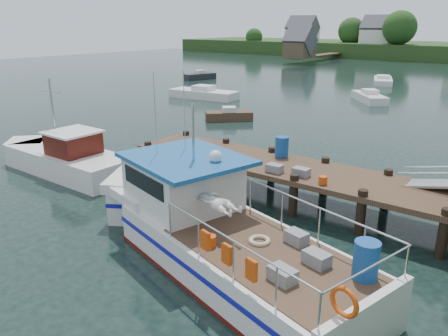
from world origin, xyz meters
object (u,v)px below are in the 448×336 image
Objects in this scene: work_boat at (64,157)px; moored_e at (200,76)px; moored_d at (383,80)px; dock at (443,173)px; lobster_boat at (210,227)px; moored_rowboat at (229,115)px; moored_a at (204,94)px; moored_b at (369,97)px.

moored_e is at bearing 119.79° from work_boat.
work_boat reaches higher than moored_d.
dock is 3.78× the size of moored_e.
lobster_boat reaches higher than moored_rowboat.
moored_rowboat is at bearing -26.62° from moored_a.
dock is 5.16× the size of moored_rowboat.
moored_rowboat is 0.47× the size of moored_a.
moored_e is (-22.91, 3.47, 0.02)m from moored_b.
moored_b is (-10.93, 24.76, -1.83)m from dock.
moored_e reaches higher than moored_rowboat.
lobster_boat is 10.78m from work_boat.
dock is at bearing -58.61° from moored_d.
moored_b is at bearing -65.74° from moored_d.
moored_d is (10.00, 20.88, -0.08)m from moored_a.
lobster_boat is 3.47× the size of moored_rowboat.
moored_rowboat is 10.04m from moored_a.
moored_b is 13.61m from moored_d.
moored_b is (-5.84, 30.18, -0.57)m from lobster_boat.
moored_rowboat is at bearing -83.62° from moored_d.
dock is 1.49× the size of lobster_boat.
lobster_boat is at bearing -36.92° from moored_a.
moored_rowboat is at bearing 139.80° from lobster_boat.
moored_a reaches higher than moored_rowboat.
moored_e is (-19.83, -9.78, 0.06)m from moored_d.
lobster_boat is at bearing -67.23° from moored_d.
work_boat is 1.67× the size of moored_b.
lobster_boat is 19.66m from moored_rowboat.
moored_rowboat is at bearing -38.75° from moored_e.
moored_b is (5.36, 14.04, 0.05)m from moored_rowboat.
moored_d is 1.39× the size of moored_e.
work_boat is at bearing -167.99° from dock.
dock reaches higher than moored_d.
moored_b is (13.09, 7.63, -0.04)m from moored_a.
lobster_boat is (-5.09, -5.43, -1.26)m from dock.
lobster_boat is 29.45m from moored_a.
moored_e is at bearing 144.59° from moored_a.
moored_rowboat is 0.73× the size of moored_e.
moored_d is at bearing 32.44° from moored_e.
moored_rowboat is at bearing 92.42° from work_boat.
moored_rowboat is 0.53× the size of moored_d.
moored_a is 1.11× the size of moored_d.
work_boat is at bearing -53.87° from moored_e.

